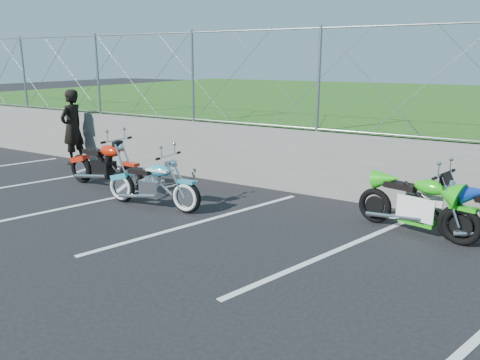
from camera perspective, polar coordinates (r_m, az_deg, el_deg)
The scene contains 9 objects.
ground at distance 7.30m, azimuth -8.96°, elevation -7.25°, with size 90.00×90.00×0.00m, color black.
retaining_wall at distance 9.93m, azimuth 3.81°, elevation 2.69°, with size 30.00×0.22×1.30m, color #61615D.
grass_field at distance 19.29m, azimuth 17.54°, elevation 7.84°, with size 30.00×20.00×1.30m, color #215015.
chain_link_fence at distance 9.73m, azimuth 3.97°, elevation 12.24°, with size 28.00×0.03×2.00m.
parking_lines at distance 7.45m, azimuth 3.22°, elevation -6.60°, with size 18.29×4.31×0.01m.
cruiser_turquoise at distance 8.76m, azimuth -10.48°, elevation -0.73°, with size 2.08×0.66×1.03m.
naked_orange at distance 10.32m, azimuth -16.07°, elevation 1.56°, with size 2.20×0.75×1.10m.
sportbike_green at distance 7.84m, azimuth 20.87°, elevation -3.03°, with size 1.97×0.74×1.04m.
person_standing at distance 12.97m, azimuth -19.77°, elevation 6.08°, with size 0.71×0.46×1.93m, color black.
Camera 1 is at (4.38, -5.18, 2.69)m, focal length 35.00 mm.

